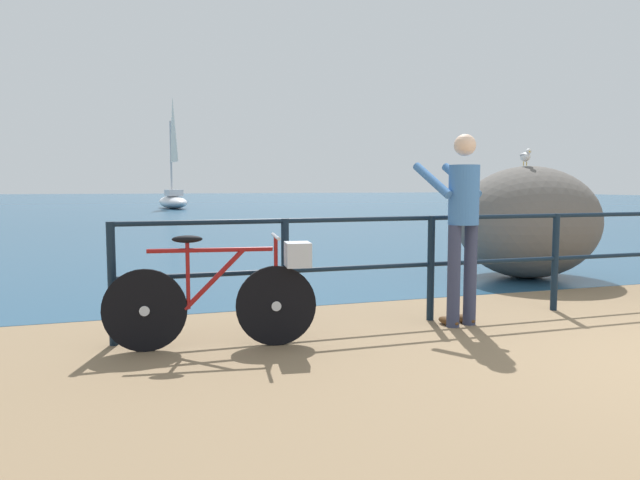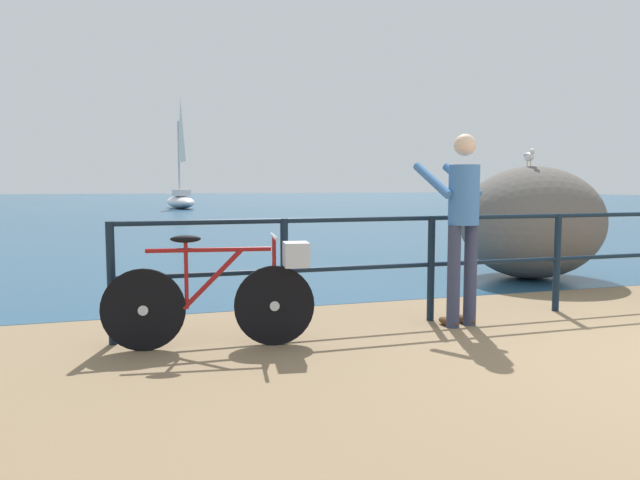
# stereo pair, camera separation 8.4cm
# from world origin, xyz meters

# --- Properties ---
(ground_plane) EXTENTS (120.00, 120.00, 0.10)m
(ground_plane) POSITION_xyz_m (0.00, 20.00, -0.05)
(ground_plane) COLOR #846B4C
(sea_surface) EXTENTS (120.00, 90.00, 0.01)m
(sea_surface) POSITION_xyz_m (0.00, 48.13, 0.00)
(sea_surface) COLOR navy
(sea_surface) RESTS_ON ground_plane
(promenade_railing) EXTENTS (8.85, 0.07, 1.02)m
(promenade_railing) POSITION_xyz_m (0.00, 2.14, 0.64)
(promenade_railing) COLOR black
(promenade_railing) RESTS_ON ground_plane
(bicycle) EXTENTS (1.69, 0.48, 0.92)m
(bicycle) POSITION_xyz_m (-3.48, 1.77, 0.46)
(bicycle) COLOR black
(bicycle) RESTS_ON ground_plane
(person_at_railing) EXTENTS (0.53, 0.67, 1.78)m
(person_at_railing) POSITION_xyz_m (-1.30, 1.86, 0.99)
(person_at_railing) COLOR #333851
(person_at_railing) RESTS_ON ground_plane
(breakwater_boulder_main) EXTENTS (2.02, 1.91, 1.58)m
(breakwater_boulder_main) POSITION_xyz_m (1.16, 4.11, 0.79)
(breakwater_boulder_main) COLOR #605B56
(breakwater_boulder_main) RESTS_ON ground
(seagull) EXTENTS (0.19, 0.34, 0.23)m
(seagull) POSITION_xyz_m (1.06, 4.08, 1.72)
(seagull) COLOR gold
(seagull) RESTS_ON breakwater_boulder_main
(sailboat) EXTENTS (1.83, 4.53, 6.16)m
(sailboat) POSITION_xyz_m (-1.67, 31.39, 0.71)
(sailboat) COLOR white
(sailboat) RESTS_ON sea_surface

